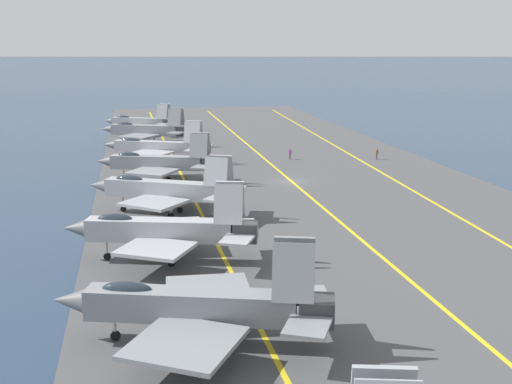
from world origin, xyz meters
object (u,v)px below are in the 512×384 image
crew_purple_vest (290,153)px  parked_jet_second (197,306)px  parked_jet_seventh (147,130)px  parked_jet_fifth (159,162)px  parked_jet_third (164,230)px  parked_jet_sixth (158,146)px  parked_jet_fourth (166,190)px  crew_brown_vest (377,153)px  parked_jet_eighth (141,122)px

crew_purple_vest → parked_jet_second: bearing=161.1°
parked_jet_seventh → parked_jet_fifth: bearing=-178.7°
parked_jet_third → parked_jet_sixth: bearing=-2.0°
parked_jet_third → parked_jet_fifth: (31.33, -1.07, -0.00)m
parked_jet_fourth → parked_jet_seventh: parked_jet_seventh is taller
parked_jet_fifth → parked_jet_seventh: 32.94m
parked_jet_second → parked_jet_fifth: 46.97m
parked_jet_fourth → crew_brown_vest: size_ratio=9.41×
parked_jet_third → parked_jet_seventh: 64.27m
parked_jet_fifth → parked_jet_sixth: size_ratio=0.95×
parked_jet_sixth → parked_jet_eighth: parked_jet_sixth is taller
parked_jet_fifth → parked_jet_seventh: size_ratio=0.98×
parked_jet_fifth → parked_jet_sixth: (15.54, -0.53, -0.31)m
parked_jet_eighth → parked_jet_third: bearing=-179.7°
parked_jet_fourth → crew_purple_vest: parked_jet_fourth is taller
parked_jet_seventh → parked_jet_eighth: size_ratio=1.09×
parked_jet_sixth → parked_jet_seventh: 17.44m
parked_jet_third → parked_jet_fourth: (14.97, -1.07, 0.02)m
parked_jet_seventh → crew_brown_vest: 41.18m
parked_jet_fifth → parked_jet_eighth: (47.49, 1.55, -0.21)m
crew_brown_vest → crew_purple_vest: 13.62m
parked_jet_fifth → parked_jet_fourth: bearing=180.0°
parked_jet_second → parked_jet_seventh: (79.90, 0.80, 0.25)m
parked_jet_second → parked_jet_seventh: parked_jet_seventh is taller
parked_jet_eighth → crew_brown_vest: parked_jet_eighth is taller
parked_jet_third → parked_jet_eighth: parked_jet_third is taller
parked_jet_fifth → crew_purple_vest: (14.03, -20.90, -1.77)m
crew_brown_vest → parked_jet_seventh: bearing=58.2°
parked_jet_sixth → crew_purple_vest: (-1.50, -20.37, -1.46)m
parked_jet_sixth → parked_jet_seventh: parked_jet_seventh is taller
parked_jet_sixth → parked_jet_eighth: size_ratio=1.13×
parked_jet_fifth → parked_jet_eighth: bearing=1.9°
parked_jet_third → parked_jet_seventh: bearing=-0.3°
parked_jet_fifth → parked_jet_third: bearing=178.0°
crew_brown_vest → parked_jet_sixth: bearing=82.8°
parked_jet_sixth → crew_brown_vest: 34.01m
parked_jet_fifth → crew_brown_vest: parked_jet_fifth is taller
parked_jet_second → parked_jet_eighth: bearing=1.0°
parked_jet_third → crew_brown_vest: 55.37m
parked_jet_eighth → parked_jet_second: bearing=-179.0°
parked_jet_second → parked_jet_sixth: (62.50, -0.47, -0.07)m
parked_jet_fourth → parked_jet_sixth: 31.90m
parked_jet_second → parked_jet_third: size_ratio=1.04×
parked_jet_sixth → crew_purple_vest: bearing=-94.2°
crew_purple_vest → parked_jet_fourth: bearing=145.5°
parked_jet_third → parked_jet_sixth: parked_jet_third is taller
parked_jet_third → parked_jet_sixth: 46.90m
parked_jet_sixth → parked_jet_seventh: (17.40, 1.27, 0.32)m
parked_jet_third → parked_jet_seventh: parked_jet_third is taller
parked_jet_sixth → crew_brown_vest: size_ratio=9.49×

